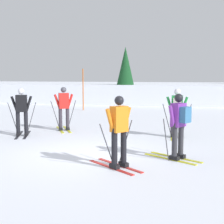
{
  "coord_description": "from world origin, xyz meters",
  "views": [
    {
      "loc": [
        2.4,
        -8.7,
        2.21
      ],
      "look_at": [
        0.17,
        2.44,
        0.9
      ],
      "focal_mm": 53.1,
      "sensor_mm": 36.0,
      "label": 1
    }
  ],
  "objects_px": {
    "trail_marker_pole": "(83,90)",
    "conifer_far_left": "(125,72)",
    "skier_red": "(64,107)",
    "skier_orange": "(119,130)",
    "skier_black": "(22,110)",
    "skier_purple": "(179,123)",
    "skier_green": "(177,110)"
  },
  "relations": [
    {
      "from": "conifer_far_left",
      "to": "skier_black",
      "type": "bearing_deg",
      "value": -97.55
    },
    {
      "from": "skier_red",
      "to": "skier_green",
      "type": "distance_m",
      "value": 4.39
    },
    {
      "from": "skier_green",
      "to": "conifer_far_left",
      "type": "relative_size",
      "value": 0.41
    },
    {
      "from": "skier_green",
      "to": "conifer_far_left",
      "type": "bearing_deg",
      "value": 107.14
    },
    {
      "from": "skier_black",
      "to": "skier_purple",
      "type": "bearing_deg",
      "value": -22.68
    },
    {
      "from": "trail_marker_pole",
      "to": "conifer_far_left",
      "type": "height_order",
      "value": "conifer_far_left"
    },
    {
      "from": "skier_purple",
      "to": "skier_black",
      "type": "bearing_deg",
      "value": 157.32
    },
    {
      "from": "skier_green",
      "to": "conifer_far_left",
      "type": "height_order",
      "value": "conifer_far_left"
    },
    {
      "from": "skier_red",
      "to": "skier_green",
      "type": "xyz_separation_m",
      "value": [
        4.34,
        -0.64,
        0.04
      ]
    },
    {
      "from": "trail_marker_pole",
      "to": "skier_green",
      "type": "bearing_deg",
      "value": -54.28
    },
    {
      "from": "skier_green",
      "to": "conifer_far_left",
      "type": "distance_m",
      "value": 12.71
    },
    {
      "from": "skier_red",
      "to": "skier_purple",
      "type": "relative_size",
      "value": 1.0
    },
    {
      "from": "skier_red",
      "to": "skier_green",
      "type": "relative_size",
      "value": 1.0
    },
    {
      "from": "skier_black",
      "to": "skier_green",
      "type": "distance_m",
      "value": 5.47
    },
    {
      "from": "trail_marker_pole",
      "to": "conifer_far_left",
      "type": "bearing_deg",
      "value": 65.03
    },
    {
      "from": "skier_purple",
      "to": "trail_marker_pole",
      "type": "bearing_deg",
      "value": 117.68
    },
    {
      "from": "skier_purple",
      "to": "trail_marker_pole",
      "type": "xyz_separation_m",
      "value": [
        -5.73,
        10.93,
        0.31
      ]
    },
    {
      "from": "trail_marker_pole",
      "to": "skier_black",
      "type": "bearing_deg",
      "value": -88.34
    },
    {
      "from": "trail_marker_pole",
      "to": "skier_red",
      "type": "bearing_deg",
      "value": -79.58
    },
    {
      "from": "skier_orange",
      "to": "skier_black",
      "type": "height_order",
      "value": "same"
    },
    {
      "from": "skier_orange",
      "to": "skier_purple",
      "type": "relative_size",
      "value": 1.0
    },
    {
      "from": "skier_purple",
      "to": "skier_orange",
      "type": "bearing_deg",
      "value": -142.64
    },
    {
      "from": "skier_black",
      "to": "trail_marker_pole",
      "type": "height_order",
      "value": "trail_marker_pole"
    },
    {
      "from": "skier_purple",
      "to": "trail_marker_pole",
      "type": "height_order",
      "value": "trail_marker_pole"
    },
    {
      "from": "conifer_far_left",
      "to": "skier_green",
      "type": "bearing_deg",
      "value": -72.86
    },
    {
      "from": "skier_orange",
      "to": "trail_marker_pole",
      "type": "xyz_separation_m",
      "value": [
        -4.36,
        11.98,
        0.34
      ]
    },
    {
      "from": "skier_orange",
      "to": "skier_purple",
      "type": "distance_m",
      "value": 1.73
    },
    {
      "from": "skier_red",
      "to": "skier_purple",
      "type": "distance_m",
      "value": 5.74
    },
    {
      "from": "skier_red",
      "to": "skier_orange",
      "type": "bearing_deg",
      "value": -57.37
    },
    {
      "from": "skier_black",
      "to": "skier_green",
      "type": "xyz_separation_m",
      "value": [
        5.42,
        0.75,
        0.04
      ]
    },
    {
      "from": "skier_orange",
      "to": "conifer_far_left",
      "type": "height_order",
      "value": "conifer_far_left"
    },
    {
      "from": "skier_red",
      "to": "skier_black",
      "type": "distance_m",
      "value": 1.76
    }
  ]
}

